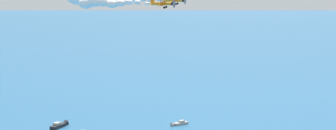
% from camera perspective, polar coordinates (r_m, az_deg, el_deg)
% --- Properties ---
extents(motorboat_offshore, '(8.03, 5.28, 2.30)m').
position_cam_1_polar(motorboat_offshore, '(195.34, -10.10, -5.57)').
color(motorboat_offshore, black).
rests_on(motorboat_offshore, ground_plane).
extents(motorboat_ahead, '(6.28, 2.31, 1.78)m').
position_cam_1_polar(motorboat_ahead, '(195.02, 0.99, -5.51)').
color(motorboat_ahead, '#9E9993').
rests_on(motorboat_ahead, ground_plane).
extents(biplane_lead, '(6.93, 6.97, 3.61)m').
position_cam_1_polar(biplane_lead, '(178.68, 0.67, 6.13)').
color(biplane_lead, orange).
extents(biplane_wingman, '(6.93, 6.97, 3.61)m').
position_cam_1_polar(biplane_wingman, '(166.08, -0.44, 5.84)').
color(biplane_wingman, orange).
extents(smoke_trail_wingman, '(13.05, 19.52, 3.64)m').
position_cam_1_polar(smoke_trail_wingman, '(172.91, -6.39, 5.83)').
color(smoke_trail_wingman, white).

